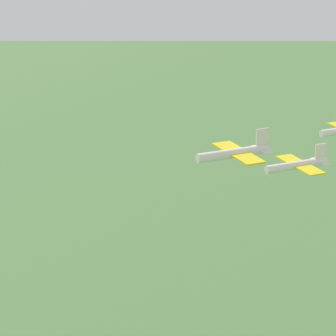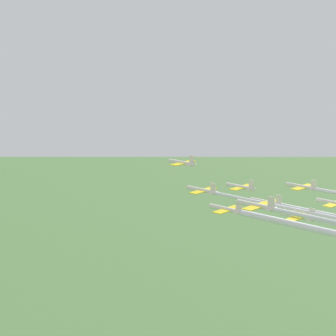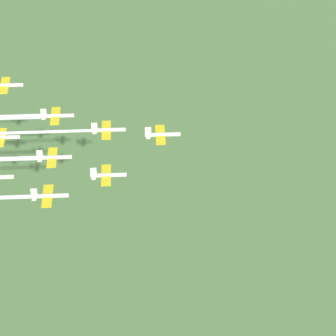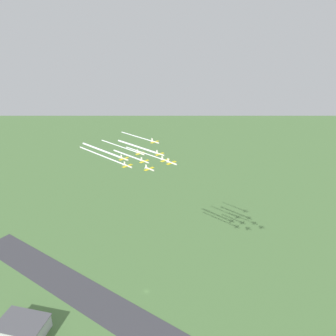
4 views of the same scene
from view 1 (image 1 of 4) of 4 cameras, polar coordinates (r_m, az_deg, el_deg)
name	(u,v)px [view 1 (image 1 of 4)]	position (r m, az deg, el deg)	size (l,w,h in m)	color
jet_0	(236,153)	(79.50, 4.91, 1.10)	(7.64, 7.48, 2.68)	silver
jet_2	(298,165)	(93.21, 9.34, 0.24)	(7.64, 7.48, 2.68)	silver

